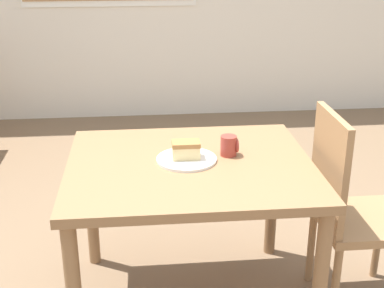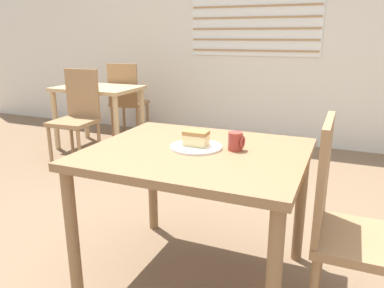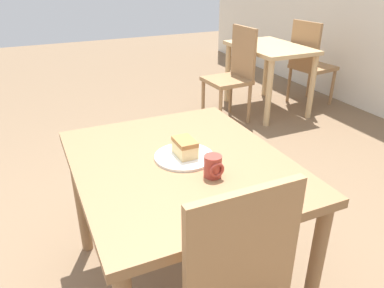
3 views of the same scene
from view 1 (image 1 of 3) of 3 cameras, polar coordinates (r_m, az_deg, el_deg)
dining_table_near at (r=2.35m, az=-0.20°, el=-4.16°), size 1.06×0.89×0.73m
chair_near_window at (r=2.53m, az=16.46°, el=-6.49°), size 0.41×0.41×0.95m
plate at (r=2.32m, az=-0.58°, el=-1.64°), size 0.26×0.26×0.01m
cake_slice at (r=2.31m, az=-0.65°, el=-0.60°), size 0.12×0.08×0.07m
coffee_mug at (r=2.37m, az=4.01°, el=-0.18°), size 0.08×0.07×0.09m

